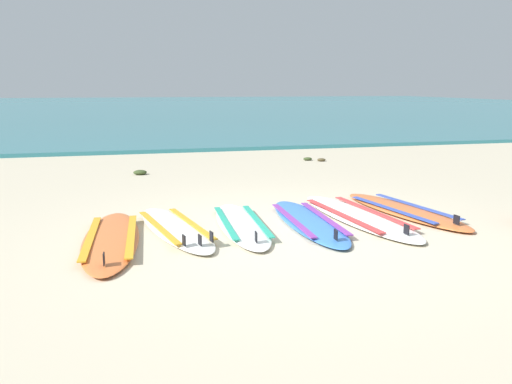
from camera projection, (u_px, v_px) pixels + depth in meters
name	position (u px, v px, depth m)	size (l,w,h in m)	color
ground_plane	(291.00, 235.00, 5.89)	(80.00, 80.00, 0.00)	#C1B599
sea	(151.00, 106.00, 41.71)	(80.00, 60.00, 0.10)	teal
surfboard_0	(111.00, 239.00, 5.61)	(0.67, 2.40, 0.18)	orange
surfboard_1	(175.00, 228.00, 6.04)	(1.01, 2.26, 0.18)	silver
surfboard_2	(242.00, 224.00, 6.21)	(0.61, 2.18, 0.18)	white
surfboard_3	(308.00, 221.00, 6.34)	(0.60, 2.31, 0.18)	#3875CC
surfboard_4	(357.00, 216.00, 6.60)	(0.96, 2.65, 0.18)	white
surfboard_5	(404.00, 210.00, 6.90)	(1.03, 2.42, 0.18)	orange
seaweed_clump_near_shoreline	(308.00, 159.00, 11.75)	(0.20, 0.16, 0.07)	#384723
seaweed_clump_mid_sand	(140.00, 172.00, 9.86)	(0.26, 0.21, 0.09)	#384723
seaweed_clump_by_the_boards	(321.00, 160.00, 11.62)	(0.19, 0.15, 0.07)	#4C4228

